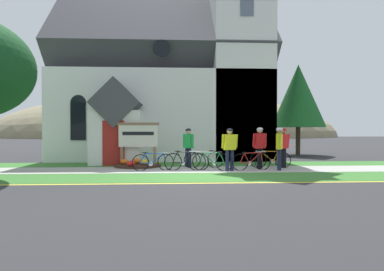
% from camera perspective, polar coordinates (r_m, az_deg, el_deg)
% --- Properties ---
extents(ground, '(140.00, 140.00, 0.00)m').
position_cam_1_polar(ground, '(16.12, -0.03, -4.97)').
color(ground, '#2B2B2D').
extents(sidewalk_slab, '(32.00, 2.22, 0.01)m').
position_cam_1_polar(sidewalk_slab, '(13.96, -5.69, -5.87)').
color(sidewalk_slab, '#A8A59E').
rests_on(sidewalk_slab, ground).
extents(grass_verge, '(32.00, 2.31, 0.01)m').
position_cam_1_polar(grass_verge, '(11.71, -6.19, -7.18)').
color(grass_verge, '#38722D').
rests_on(grass_verge, ground).
extents(church_lawn, '(24.00, 2.22, 0.01)m').
position_cam_1_polar(church_lawn, '(16.16, -5.34, -4.95)').
color(church_lawn, '#38722D').
rests_on(church_lawn, ground).
extents(curb_paint_stripe, '(28.00, 0.16, 0.01)m').
position_cam_1_polar(curb_paint_stripe, '(10.43, -6.57, -8.19)').
color(curb_paint_stripe, yellow).
rests_on(curb_paint_stripe, ground).
extents(church_building, '(12.57, 10.22, 12.34)m').
position_cam_1_polar(church_building, '(21.21, -3.48, 8.64)').
color(church_building, white).
rests_on(church_building, ground).
extents(church_sign, '(1.90, 0.16, 2.00)m').
position_cam_1_polar(church_sign, '(15.42, -9.20, -0.25)').
color(church_sign, '#7F6047').
rests_on(church_sign, ground).
extents(flower_bed, '(2.08, 2.08, 0.34)m').
position_cam_1_polar(flower_bed, '(15.25, -9.42, -4.99)').
color(flower_bed, '#382319').
rests_on(flower_bed, ground).
extents(bicycle_black, '(1.68, 0.33, 0.79)m').
position_cam_1_polar(bicycle_black, '(13.97, 10.13, -4.37)').
color(bicycle_black, black).
rests_on(bicycle_black, ground).
extents(bicycle_white, '(1.70, 0.45, 0.78)m').
position_cam_1_polar(bicycle_white, '(13.76, -6.71, -4.48)').
color(bicycle_white, black).
rests_on(bicycle_white, ground).
extents(bicycle_orange, '(1.63, 0.54, 0.80)m').
position_cam_1_polar(bicycle_orange, '(13.68, 3.52, -4.47)').
color(bicycle_orange, black).
rests_on(bicycle_orange, ground).
extents(bicycle_yellow, '(1.79, 0.17, 0.79)m').
position_cam_1_polar(bicycle_yellow, '(15.00, 13.34, -4.01)').
color(bicycle_yellow, black).
rests_on(bicycle_yellow, ground).
extents(bicycle_silver, '(1.76, 0.16, 0.79)m').
position_cam_1_polar(bicycle_silver, '(14.58, 2.07, -4.11)').
color(bicycle_silver, black).
rests_on(bicycle_silver, ground).
extents(bicycle_red, '(1.72, 0.08, 0.83)m').
position_cam_1_polar(bicycle_red, '(13.70, -1.24, -4.41)').
color(bicycle_red, black).
rests_on(bicycle_red, ground).
extents(cyclist_in_white_jersey, '(0.60, 0.49, 1.74)m').
position_cam_1_polar(cyclist_in_white_jersey, '(15.02, 15.45, -1.50)').
color(cyclist_in_white_jersey, black).
rests_on(cyclist_in_white_jersey, ground).
extents(cyclist_in_green_jersey, '(0.47, 0.69, 1.74)m').
position_cam_1_polar(cyclist_in_green_jersey, '(14.84, -0.65, -1.50)').
color(cyclist_in_green_jersey, '#191E38').
rests_on(cyclist_in_green_jersey, ground).
extents(cyclist_in_orange_jersey, '(0.65, 0.42, 1.77)m').
position_cam_1_polar(cyclist_in_orange_jersey, '(14.47, 11.53, -1.48)').
color(cyclist_in_orange_jersey, black).
rests_on(cyclist_in_orange_jersey, ground).
extents(cyclist_in_red_jersey, '(0.42, 0.67, 1.77)m').
position_cam_1_polar(cyclist_in_red_jersey, '(14.08, 14.75, -1.57)').
color(cyclist_in_red_jersey, '#191E38').
rests_on(cyclist_in_red_jersey, ground).
extents(cyclist_in_blue_jersey, '(0.66, 0.37, 1.73)m').
position_cam_1_polar(cyclist_in_blue_jersey, '(13.51, 6.47, -1.75)').
color(cyclist_in_blue_jersey, '#191E38').
rests_on(cyclist_in_blue_jersey, ground).
extents(roadside_conifer, '(3.53, 3.53, 6.02)m').
position_cam_1_polar(roadside_conifer, '(23.30, 17.75, 6.48)').
color(roadside_conifer, '#3D2D1E').
rests_on(roadside_conifer, ground).
extents(distant_hill, '(88.04, 54.53, 21.57)m').
position_cam_1_polar(distant_hill, '(86.86, -4.51, -0.20)').
color(distant_hill, '#847A5B').
rests_on(distant_hill, ground).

